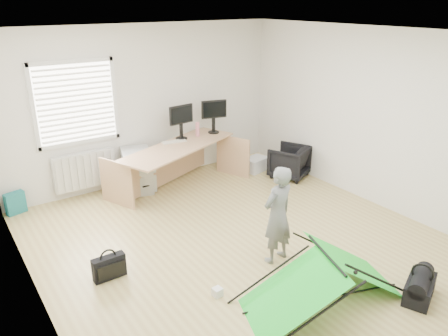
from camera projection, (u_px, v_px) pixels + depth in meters
ground at (241, 243)px, 5.86m from camera, size 5.50×5.50×0.00m
back_wall at (147, 105)px, 7.49m from camera, size 5.00×0.02×2.70m
window at (76, 103)px, 6.75m from camera, size 1.20×0.06×1.20m
radiator at (85, 170)px, 7.12m from camera, size 1.00×0.12×0.60m
desk at (179, 167)px, 7.40m from camera, size 2.37×1.52×0.77m
filing_cabinet at (137, 170)px, 7.36m from camera, size 0.61×0.72×0.71m
monitor_left at (181, 127)px, 7.54m from camera, size 0.47×0.15×0.44m
monitor_right at (213, 121)px, 7.89m from camera, size 0.47×0.22×0.44m
keyboard at (174, 142)px, 7.44m from camera, size 0.43×0.19×0.02m
thermos at (198, 129)px, 7.73m from camera, size 0.08×0.08×0.25m
office_chair at (289, 162)px, 7.93m from camera, size 0.84×0.84×0.58m
person at (278, 215)px, 5.27m from camera, size 0.49×0.36×1.25m
kite at (324, 278)px, 4.66m from camera, size 1.99×1.35×0.57m
storage_crate at (256, 164)px, 8.28m from camera, size 0.50×0.40×0.25m
tote_bag at (15, 203)px, 6.61m from camera, size 0.31×0.19×0.34m
laptop_bag at (109, 267)px, 5.08m from camera, size 0.38×0.12×0.29m
white_box at (217, 292)px, 4.80m from camera, size 0.11×0.11×0.10m
duffel_bag at (419, 289)px, 4.75m from camera, size 0.58×0.44×0.23m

